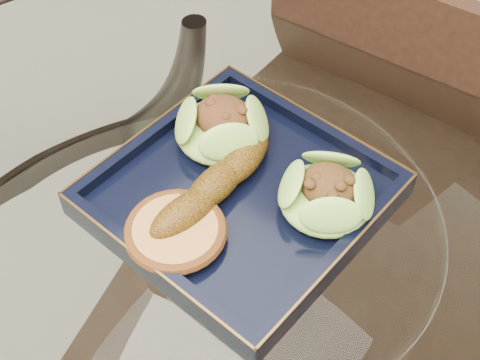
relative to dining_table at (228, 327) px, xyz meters
The scene contains 7 objects.
dining_table is the anchor object (origin of this frame).
dining_chair 0.30m from the dining_table, 93.46° to the left, with size 0.40×0.40×0.87m.
navy_plate 0.19m from the dining_table, 114.58° to the left, with size 0.27×0.27×0.02m, color black.
lettuce_wrap_left 0.25m from the dining_table, 130.03° to the left, with size 0.10×0.10×0.04m, color #61952B.
lettuce_wrap_right 0.23m from the dining_table, 60.36° to the left, with size 0.10×0.10×0.04m, color #5A9D2D.
roasted_plantain 0.21m from the dining_table, 138.30° to the left, with size 0.18×0.04×0.03m, color #67410A.
crumb_patty 0.20m from the dining_table, 146.40° to the right, with size 0.09×0.09×0.02m, color #C48841.
Camera 1 is at (0.25, -0.30, 1.34)m, focal length 50.00 mm.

